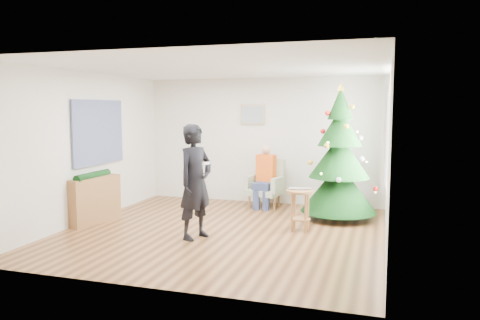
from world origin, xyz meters
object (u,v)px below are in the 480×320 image
(christmas_tree, at_px, (339,158))
(stool, at_px, (300,210))
(console, at_px, (94,200))
(standing_man, at_px, (196,182))
(armchair, at_px, (266,190))

(christmas_tree, distance_m, stool, 1.38)
(christmas_tree, distance_m, console, 4.37)
(standing_man, bearing_deg, armchair, 11.11)
(christmas_tree, bearing_deg, console, -158.55)
(stool, bearing_deg, console, -171.35)
(standing_man, bearing_deg, christmas_tree, -23.70)
(christmas_tree, height_order, console, christmas_tree)
(stool, bearing_deg, armchair, 120.90)
(armchair, bearing_deg, stool, -47.31)
(christmas_tree, distance_m, standing_man, 2.77)
(stool, xyz_separation_m, console, (-3.50, -0.53, 0.06))
(stool, relative_size, console, 0.67)
(stool, distance_m, armchair, 1.91)
(standing_man, bearing_deg, stool, -36.54)
(stool, height_order, armchair, armchair)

